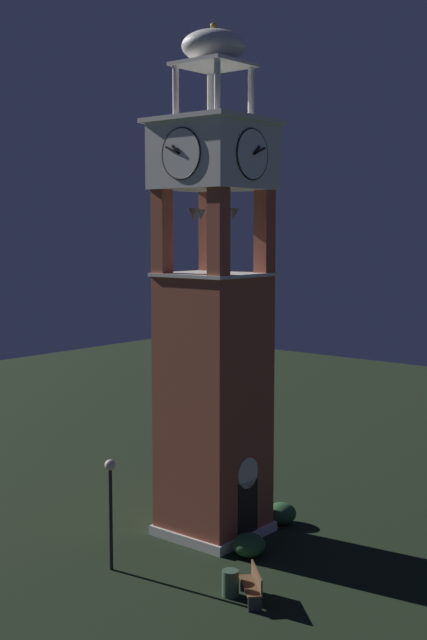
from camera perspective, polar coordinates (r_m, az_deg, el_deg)
ground at (r=31.66m, az=0.00°, el=-14.30°), size 80.00×80.00×0.00m
clock_tower at (r=29.90m, az=0.00°, el=-1.04°), size 3.74×3.74×18.17m
park_bench at (r=26.29m, az=2.68°, el=-17.59°), size 1.41×1.47×0.95m
lamp_post at (r=27.86m, az=-7.04°, el=-11.63°), size 0.36×0.36×3.70m
trash_bin at (r=26.59m, az=1.16°, el=-17.50°), size 0.52×0.52×0.80m
shrub_near_entry at (r=32.54m, az=4.65°, el=-13.00°), size 1.13×1.13×0.80m
shrub_left_of_tower at (r=29.48m, az=2.43°, el=-15.08°), size 1.13×1.13×0.78m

